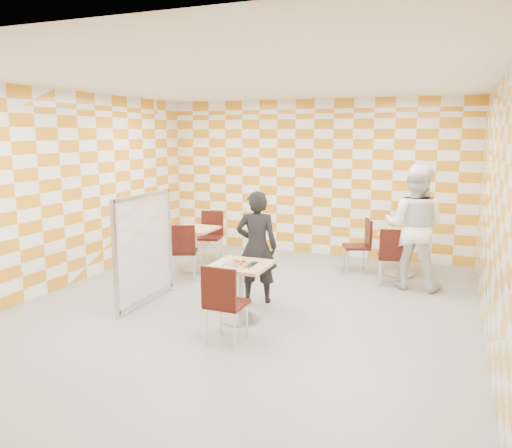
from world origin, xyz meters
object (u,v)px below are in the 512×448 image
Objects in this scene: chair_main_front at (223,298)px; chair_second_side at (362,241)px; man_dark at (257,247)px; soda_bottle at (411,226)px; chair_empty_near at (183,247)px; chair_empty_far at (211,232)px; chair_second_front at (393,252)px; sport_bottle at (390,224)px; partition at (145,248)px; man_white at (414,227)px; main_table at (241,282)px; second_table at (400,245)px; empty_table at (195,242)px.

chair_main_front is 3.69m from chair_second_side.
man_dark is 2.87m from soda_bottle.
chair_empty_near is 4.02× the size of soda_bottle.
soda_bottle is at bearing 4.65° from chair_empty_far.
sport_bottle is at bearing 99.99° from chair_second_front.
chair_empty_near is 1.21m from partition.
man_white is (3.48, 0.95, 0.40)m from chair_empty_near.
chair_empty_near is at bearing -164.61° from chair_second_front.
chair_second_side is (-0.58, 0.63, 0.00)m from chair_second_front.
main_table is 3.34m from second_table.
main_table is 0.40× the size of man_white.
chair_second_side is 0.84m from soda_bottle.
chair_second_front is at bearing 21.05° from man_white.
chair_empty_near reaches higher than second_table.
chair_main_front reaches higher than empty_table.
partition is at bearing -146.44° from chair_second_front.
partition reaches higher than empty_table.
chair_second_front is (-0.05, -0.70, 0.04)m from second_table.
sport_bottle is at bearing -53.98° from man_white.
chair_main_front is (0.10, -0.74, 0.04)m from main_table.
chair_main_front is 0.49× the size of man_white.
chair_second_side and chair_empty_far have the same top height.
man_white reaches higher than main_table.
partition is at bearing 38.62° from man_white.
empty_table is 3.26× the size of soda_bottle.
man_dark reaches higher than chair_empty_far.
chair_second_side is at bearing -152.89° from sport_bottle.
soda_bottle reaches higher than chair_main_front.
chair_empty_near is (0.11, -0.60, 0.04)m from empty_table.
sport_bottle is (3.04, 1.73, 0.29)m from chair_empty_near.
man_dark is (1.41, 0.64, 0.00)m from partition.
chair_second_side is at bearing -26.14° from man_white.
second_table is (1.65, 2.90, 0.00)m from main_table.
chair_main_front is 2.66m from chair_empty_near.
empty_table is 0.81× the size of chair_empty_near.
partition is at bearing 6.64° from man_dark.
sport_bottle is (-0.20, 0.14, 0.33)m from second_table.
chair_second_front is 0.58× the size of man_dark.
sport_bottle reaches higher than chair_empty_far.
main_table is 3.39m from sport_bottle.
chair_empty_near is at bearing -150.40° from sport_bottle.
man_white is at bearing -68.88° from second_table.
chair_main_front reaches higher than main_table.
empty_table is 0.40× the size of man_white.
chair_second_side and chair_empty_near have the same top height.
chair_second_front reaches higher than main_table.
chair_main_front is at bearing -113.04° from second_table.
second_table is 0.81× the size of chair_second_front.
man_dark is at bearing -129.27° from second_table.
chair_second_front reaches higher than second_table.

